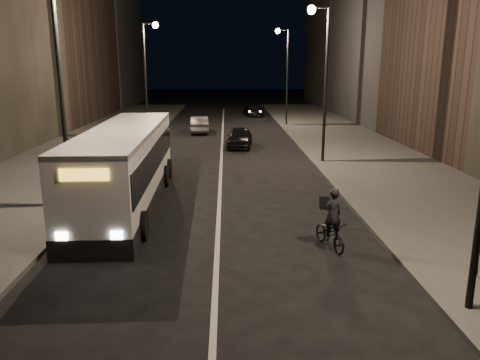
{
  "coord_description": "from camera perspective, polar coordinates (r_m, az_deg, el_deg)",
  "views": [
    {
      "loc": [
        0.29,
        -13.15,
        5.37
      ],
      "look_at": [
        0.75,
        2.37,
        1.5
      ],
      "focal_mm": 35.0,
      "sensor_mm": 36.0,
      "label": 1
    }
  ],
  "objects": [
    {
      "name": "city_bus",
      "position": [
        18.55,
        -13.78,
        1.99
      ],
      "size": [
        2.82,
        11.24,
        3.01
      ],
      "rotation": [
        0.0,
        0.0,
        0.02
      ],
      "color": "silver",
      "rests_on": "ground"
    },
    {
      "name": "car_mid",
      "position": [
        37.79,
        -4.99,
        6.77
      ],
      "size": [
        1.7,
        4.08,
        1.31
      ],
      "primitive_type": "imported",
      "rotation": [
        0.0,
        0.0,
        3.22
      ],
      "color": "#39393C",
      "rests_on": "ground"
    },
    {
      "name": "ground",
      "position": [
        14.2,
        -2.79,
        -8.23
      ],
      "size": [
        180.0,
        180.0,
        0.0
      ],
      "primitive_type": "plane",
      "color": "black",
      "rests_on": "ground"
    },
    {
      "name": "streetlight_left_near",
      "position": [
        18.05,
        -20.42,
        13.12
      ],
      "size": [
        1.2,
        0.44,
        8.12
      ],
      "color": "black",
      "rests_on": "sidewalk_left"
    },
    {
      "name": "cyclist_on_bicycle",
      "position": [
        14.17,
        11.01,
        -5.79
      ],
      "size": [
        1.03,
        1.75,
        1.91
      ],
      "rotation": [
        0.0,
        0.0,
        0.29
      ],
      "color": "black",
      "rests_on": "ground"
    },
    {
      "name": "sidewalk_right",
      "position": [
        28.85,
        14.88,
        2.95
      ],
      "size": [
        7.0,
        70.0,
        0.16
      ],
      "primitive_type": "cube",
      "color": "#373734",
      "rests_on": "ground"
    },
    {
      "name": "streetlight_left_far",
      "position": [
        35.59,
        -11.11,
        13.72
      ],
      "size": [
        1.2,
        0.44,
        8.12
      ],
      "color": "black",
      "rests_on": "sidewalk_left"
    },
    {
      "name": "streetlight_right_far",
      "position": [
        41.45,
        5.44,
        13.91
      ],
      "size": [
        1.2,
        0.44,
        8.12
      ],
      "color": "black",
      "rests_on": "sidewalk_right"
    },
    {
      "name": "streetlight_right_mid",
      "position": [
        25.65,
        9.92,
        13.77
      ],
      "size": [
        1.2,
        0.44,
        8.12
      ],
      "color": "black",
      "rests_on": "sidewalk_right"
    },
    {
      "name": "car_near",
      "position": [
        30.98,
        -0.04,
        5.23
      ],
      "size": [
        1.91,
        3.96,
        1.31
      ],
      "primitive_type": "imported",
      "rotation": [
        0.0,
        0.0,
        -0.1
      ],
      "color": "black",
      "rests_on": "ground"
    },
    {
      "name": "car_far",
      "position": [
        50.1,
        1.69,
        8.51
      ],
      "size": [
        2.19,
        4.26,
        1.18
      ],
      "primitive_type": "imported",
      "rotation": [
        0.0,
        0.0,
        0.13
      ],
      "color": "black",
      "rests_on": "ground"
    },
    {
      "name": "sidewalk_left",
      "position": [
        29.02,
        -19.33,
        2.69
      ],
      "size": [
        7.0,
        70.0,
        0.16
      ],
      "primitive_type": "cube",
      "color": "#373734",
      "rests_on": "ground"
    },
    {
      "name": "building_row_right",
      "position": [
        43.88,
        20.57,
        19.86
      ],
      "size": [
        8.0,
        61.0,
        21.0
      ],
      "primitive_type": "cube",
      "color": "black",
      "rests_on": "ground"
    }
  ]
}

